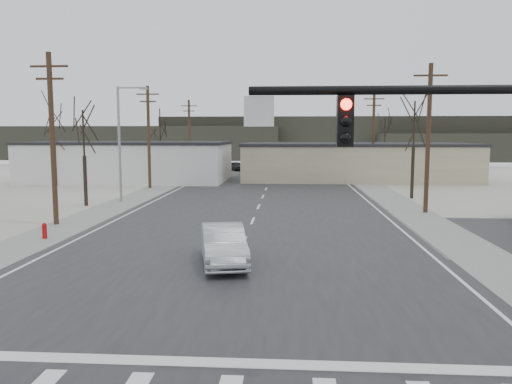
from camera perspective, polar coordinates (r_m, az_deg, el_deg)
ground at (r=17.21m, az=-3.84°, el=-11.49°), size 140.00×140.00×0.00m
main_road at (r=31.74m, az=-0.26°, el=-3.03°), size 18.00×110.00×0.05m
cross_road at (r=17.21m, az=-3.84°, el=-11.43°), size 90.00×10.00×0.04m
sidewalk_left at (r=38.77m, az=-15.55°, el=-1.50°), size 3.00×90.00×0.06m
sidewalk_right at (r=37.55m, az=16.67°, el=-1.80°), size 3.00×90.00×0.06m
fire_hydrant at (r=27.64m, az=-23.02°, el=-4.11°), size 0.24×0.24×0.87m
building_left_far at (r=59.17m, az=-14.17°, el=3.43°), size 22.30×12.30×4.50m
building_right_far at (r=60.80m, az=11.16°, el=3.49°), size 26.30×14.30×4.30m
upole_left_b at (r=31.36m, az=-22.25°, el=5.91°), size 2.20×0.30×10.00m
upole_left_c at (r=50.12m, az=-12.17°, el=6.34°), size 2.20×0.30×10.00m
upole_left_d at (r=69.57m, az=-7.63°, el=6.46°), size 2.20×0.30×10.00m
upole_right_a at (r=35.45m, az=19.09°, el=6.06°), size 2.20×0.30×10.00m
upole_right_b at (r=56.98m, az=13.25°, el=6.32°), size 2.20×0.30×10.00m
streetlight_main at (r=40.36m, az=-15.10°, el=6.03°), size 2.40×0.25×9.00m
tree_left_near at (r=39.27m, az=-19.11°, el=6.09°), size 3.30×3.30×7.35m
tree_right_mid at (r=43.45m, az=17.62°, el=7.09°), size 3.74×3.74×8.33m
tree_left_far at (r=64.29m, az=-10.91°, el=7.34°), size 3.96×3.96×8.82m
tree_right_far at (r=69.40m, az=14.50°, el=6.61°), size 3.52×3.52×7.84m
tree_left_mid at (r=55.75m, az=-22.13°, el=7.10°), size 3.96×3.96×8.82m
hill_left at (r=114.44m, az=-15.27°, el=5.47°), size 70.00×18.00×7.00m
hill_center at (r=112.94m, az=10.34°, el=6.09°), size 80.00×18.00×9.00m
sedan_crossing at (r=20.61m, az=-3.75°, el=-6.02°), size 2.65×5.07×1.59m
car_far_a at (r=58.04m, az=6.18°, el=2.02°), size 3.08×5.03×1.36m
car_far_b at (r=73.43m, az=-2.21°, el=2.98°), size 2.93×4.08×1.29m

